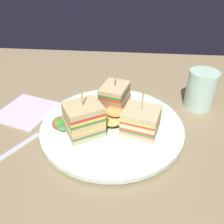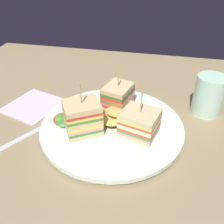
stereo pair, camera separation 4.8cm
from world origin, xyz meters
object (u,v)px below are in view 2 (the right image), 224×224
Objects in this scene: chip_pile at (112,118)px; sandwich_wedge_1 at (83,117)px; sandwich_wedge_2 at (139,123)px; napkin at (33,105)px; plate at (112,126)px; sandwich_wedge_0 at (118,97)px; drinking_glass at (208,98)px.

sandwich_wedge_1 is at bearing -144.08° from chip_pile.
sandwich_wedge_2 is 27.86cm from napkin.
plate is 4.28× the size of chip_pile.
napkin is at bearing 0.82° from sandwich_wedge_2.
chip_pile is at bearing 88.23° from plate.
chip_pile reaches higher than napkin.
plate is 2.46× the size of napkin.
sandwich_wedge_0 is at bearing 89.91° from chip_pile.
sandwich_wedge_1 is at bearing 23.37° from sandwich_wedge_2.
sandwich_wedge_0 is at bearing 2.85° from napkin.
drinking_glass is at bearing -0.66° from sandwich_wedge_1.
sandwich_wedge_1 reaches higher than napkin.
drinking_glass reaches higher than plate.
chip_pile is at bearing -150.99° from drinking_glass.
napkin is at bearing 167.25° from chip_pile.
sandwich_wedge_1 is (-5.06, -3.37, 3.92)cm from plate.
sandwich_wedge_2 reaches higher than chip_pile.
plate is 2.80× the size of sandwich_wedge_1.
sandwich_wedge_0 is 0.89× the size of sandwich_wedge_1.
drinking_glass is at bearing -121.84° from sandwich_wedge_2.
plate is at bearing -150.34° from drinking_glass.
chip_pile is at bearing -4.88° from sandwich_wedge_2.
sandwich_wedge_1 is 1.12× the size of sandwich_wedge_2.
sandwich_wedge_0 reaches higher than drinking_glass.
plate reaches higher than napkin.
sandwich_wedge_1 is at bearing -13.01° from sandwich_wedge_0.
chip_pile is at bearing 15.15° from sandwich_wedge_0.
plate is 21.53cm from napkin.
drinking_glass is (25.01, 14.73, -1.06)cm from sandwich_wedge_1.
sandwich_wedge_1 reaches higher than plate.
chip_pile is (-0.01, -5.78, -1.55)cm from sandwich_wedge_0.
plate is 3.15× the size of sandwich_wedge_2.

